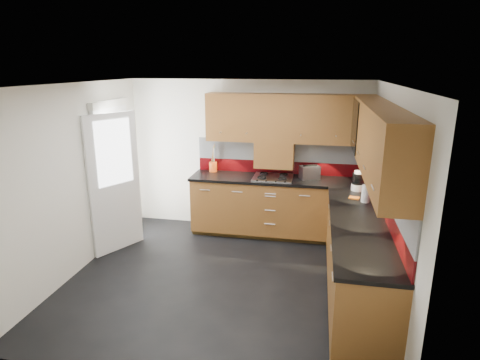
% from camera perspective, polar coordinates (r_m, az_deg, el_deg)
% --- Properties ---
extents(room, '(4.00, 3.80, 2.64)m').
position_cam_1_polar(room, '(4.68, -2.72, 2.34)').
color(room, black).
extents(base_cabinets, '(2.70, 3.20, 0.95)m').
position_cam_1_polar(base_cabinets, '(5.57, 10.03, -7.14)').
color(base_cabinets, brown).
rests_on(base_cabinets, room).
extents(countertop, '(2.72, 3.22, 0.04)m').
position_cam_1_polar(countertop, '(5.39, 10.13, -2.47)').
color(countertop, black).
rests_on(countertop, base_cabinets).
extents(backsplash, '(2.70, 3.20, 0.54)m').
position_cam_1_polar(backsplash, '(5.52, 12.63, 0.99)').
color(backsplash, maroon).
rests_on(backsplash, countertop).
extents(upper_cabinets, '(2.50, 3.20, 0.72)m').
position_cam_1_polar(upper_cabinets, '(5.25, 12.57, 7.25)').
color(upper_cabinets, brown).
rests_on(upper_cabinets, room).
extents(extractor_hood, '(0.60, 0.33, 0.40)m').
position_cam_1_polar(extractor_hood, '(6.22, 4.92, 3.66)').
color(extractor_hood, brown).
rests_on(extractor_hood, room).
extents(glass_cabinet, '(0.32, 0.80, 0.66)m').
position_cam_1_polar(glass_cabinet, '(5.56, 17.51, 7.65)').
color(glass_cabinet, black).
rests_on(glass_cabinet, room).
extents(back_door, '(0.42, 1.19, 2.04)m').
position_cam_1_polar(back_door, '(6.11, -17.39, 0.36)').
color(back_door, white).
rests_on(back_door, room).
extents(gas_hob, '(0.60, 0.53, 0.05)m').
position_cam_1_polar(gas_hob, '(6.14, 4.68, 0.38)').
color(gas_hob, silver).
rests_on(gas_hob, countertop).
extents(utensil_pot, '(0.13, 0.13, 0.45)m').
position_cam_1_polar(utensil_pot, '(6.51, -3.83, 2.06)').
color(utensil_pot, '#DB4D14').
rests_on(utensil_pot, countertop).
extents(toaster, '(0.33, 0.28, 0.21)m').
position_cam_1_polar(toaster, '(6.18, 9.88, 1.08)').
color(toaster, silver).
rests_on(toaster, countertop).
extents(food_processor, '(0.17, 0.17, 0.28)m').
position_cam_1_polar(food_processor, '(5.73, 16.40, -0.20)').
color(food_processor, white).
rests_on(food_processor, countertop).
extents(paper_towel, '(0.12, 0.12, 0.22)m').
position_cam_1_polar(paper_towel, '(5.28, 17.44, -1.87)').
color(paper_towel, white).
rests_on(paper_towel, countertop).
extents(orange_cloth, '(0.15, 0.14, 0.01)m').
position_cam_1_polar(orange_cloth, '(5.41, 15.94, -2.45)').
color(orange_cloth, '#CF6317').
rests_on(orange_cloth, countertop).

